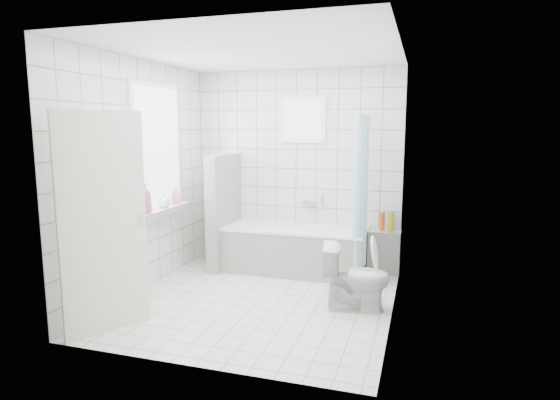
% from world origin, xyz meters
% --- Properties ---
extents(ground, '(3.00, 3.00, 0.00)m').
position_xyz_m(ground, '(0.00, 0.00, 0.00)').
color(ground, white).
rests_on(ground, ground).
extents(ceiling, '(3.00, 3.00, 0.00)m').
position_xyz_m(ceiling, '(0.00, 0.00, 2.60)').
color(ceiling, white).
rests_on(ceiling, ground).
extents(wall_back, '(2.80, 0.02, 2.60)m').
position_xyz_m(wall_back, '(0.00, 1.50, 1.30)').
color(wall_back, white).
rests_on(wall_back, ground).
extents(wall_front, '(2.80, 0.02, 2.60)m').
position_xyz_m(wall_front, '(0.00, -1.50, 1.30)').
color(wall_front, white).
rests_on(wall_front, ground).
extents(wall_left, '(0.02, 3.00, 2.60)m').
position_xyz_m(wall_left, '(-1.40, 0.00, 1.30)').
color(wall_left, white).
rests_on(wall_left, ground).
extents(wall_right, '(0.02, 3.00, 2.60)m').
position_xyz_m(wall_right, '(1.40, 0.00, 1.30)').
color(wall_right, white).
rests_on(wall_right, ground).
extents(window_left, '(0.01, 0.90, 1.40)m').
position_xyz_m(window_left, '(-1.35, 0.30, 1.60)').
color(window_left, white).
rests_on(window_left, wall_left).
extents(window_back, '(0.50, 0.01, 0.50)m').
position_xyz_m(window_back, '(0.10, 1.46, 1.95)').
color(window_back, white).
rests_on(window_back, wall_back).
extents(window_sill, '(0.18, 1.02, 0.08)m').
position_xyz_m(window_sill, '(-1.31, 0.30, 0.86)').
color(window_sill, white).
rests_on(window_sill, wall_left).
extents(door, '(0.42, 0.72, 2.00)m').
position_xyz_m(door, '(-1.06, -1.13, 1.00)').
color(door, silver).
rests_on(door, ground).
extents(bathtub, '(1.82, 0.77, 0.58)m').
position_xyz_m(bathtub, '(0.10, 1.12, 0.29)').
color(bathtub, white).
rests_on(bathtub, ground).
extents(partition_wall, '(0.15, 0.85, 1.50)m').
position_xyz_m(partition_wall, '(-0.87, 1.07, 0.75)').
color(partition_wall, white).
rests_on(partition_wall, ground).
extents(tiled_ledge, '(0.40, 0.24, 0.55)m').
position_xyz_m(tiled_ledge, '(1.21, 1.38, 0.28)').
color(tiled_ledge, white).
rests_on(tiled_ledge, ground).
extents(toilet, '(0.73, 0.50, 0.68)m').
position_xyz_m(toilet, '(1.03, 0.05, 0.34)').
color(toilet, silver).
rests_on(toilet, ground).
extents(curtain_rod, '(0.02, 0.80, 0.02)m').
position_xyz_m(curtain_rod, '(0.95, 1.10, 2.00)').
color(curtain_rod, silver).
rests_on(curtain_rod, wall_back).
extents(shower_curtain, '(0.14, 0.48, 1.78)m').
position_xyz_m(shower_curtain, '(0.95, 0.97, 1.10)').
color(shower_curtain, '#48B3D5').
rests_on(shower_curtain, curtain_rod).
extents(tub_faucet, '(0.18, 0.06, 0.06)m').
position_xyz_m(tub_faucet, '(0.20, 1.46, 0.85)').
color(tub_faucet, silver).
rests_on(tub_faucet, wall_back).
extents(sill_bottles, '(0.19, 0.81, 0.33)m').
position_xyz_m(sill_bottles, '(-1.30, 0.14, 1.03)').
color(sill_bottles, silver).
rests_on(sill_bottles, window_sill).
extents(ledge_bottles, '(0.17, 0.17, 0.25)m').
position_xyz_m(ledge_bottles, '(1.24, 1.37, 0.67)').
color(ledge_bottles, gold).
rests_on(ledge_bottles, tiled_ledge).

